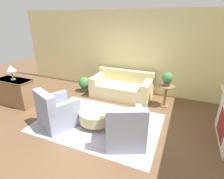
# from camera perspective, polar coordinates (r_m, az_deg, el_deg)

# --- Properties ---
(ground_plane) EXTENTS (16.00, 16.00, 0.00)m
(ground_plane) POSITION_cam_1_polar(r_m,az_deg,el_deg) (4.63, -4.47, -10.76)
(ground_plane) COLOR brown
(wall_back) EXTENTS (8.87, 0.12, 2.80)m
(wall_back) POSITION_cam_1_polar(r_m,az_deg,el_deg) (6.29, 5.84, 11.96)
(wall_back) COLOR beige
(wall_back) RESTS_ON ground_plane
(rug) EXTENTS (3.10, 2.15, 0.01)m
(rug) POSITION_cam_1_polar(r_m,az_deg,el_deg) (4.62, -4.47, -10.71)
(rug) COLOR #BCB2C1
(rug) RESTS_ON ground_plane
(couch) EXTENTS (1.98, 1.00, 0.85)m
(couch) POSITION_cam_1_polar(r_m,az_deg,el_deg) (5.97, 3.26, 0.60)
(couch) COLOR beige
(couch) RESTS_ON ground_plane
(armchair_left) EXTENTS (1.06, 1.07, 0.95)m
(armchair_left) POSITION_cam_1_polar(r_m,az_deg,el_deg) (4.54, -17.67, -7.14)
(armchair_left) COLOR #8E99B2
(armchair_left) RESTS_ON rug
(armchair_right) EXTENTS (1.06, 1.07, 0.95)m
(armchair_right) POSITION_cam_1_polar(r_m,az_deg,el_deg) (3.75, 4.24, -12.78)
(armchair_right) COLOR #8E99B2
(armchair_right) RESTS_ON rug
(ottoman_table) EXTENTS (0.83, 0.83, 0.38)m
(ottoman_table) POSITION_cam_1_polar(r_m,az_deg,el_deg) (4.43, -5.27, -8.48)
(ottoman_table) COLOR beige
(ottoman_table) RESTS_ON rug
(side_table) EXTENTS (0.49, 0.49, 0.67)m
(side_table) POSITION_cam_1_polar(r_m,az_deg,el_deg) (5.47, 17.08, -0.96)
(side_table) COLOR olive
(side_table) RESTS_ON ground_plane
(dresser) EXTENTS (1.13, 0.52, 0.83)m
(dresser) POSITION_cam_1_polar(r_m,az_deg,el_deg) (6.08, -28.85, -0.69)
(dresser) COLOR olive
(dresser) RESTS_ON ground_plane
(potted_plant_on_side_table) EXTENTS (0.31, 0.31, 0.41)m
(potted_plant_on_side_table) POSITION_cam_1_polar(r_m,az_deg,el_deg) (5.32, 17.62, 3.51)
(potted_plant_on_side_table) COLOR #4C4742
(potted_plant_on_side_table) RESTS_ON side_table
(potted_plant_floor) EXTENTS (0.41, 0.41, 0.54)m
(potted_plant_floor) POSITION_cam_1_polar(r_m,az_deg,el_deg) (6.45, -8.99, 1.96)
(potted_plant_floor) COLOR #4C4742
(potted_plant_floor) RESTS_ON ground_plane
(table_lamp) EXTENTS (0.27, 0.27, 0.44)m
(table_lamp) POSITION_cam_1_polar(r_m,az_deg,el_deg) (5.87, -30.16, 5.90)
(table_lamp) COLOR tan
(table_lamp) RESTS_ON dresser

